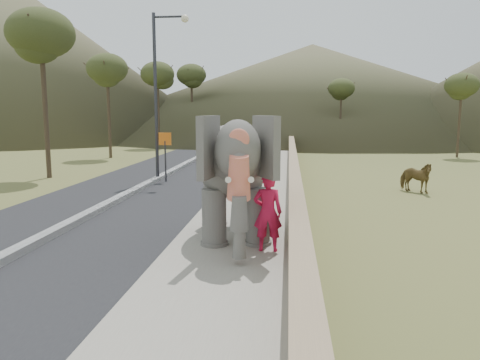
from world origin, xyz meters
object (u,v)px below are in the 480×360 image
object	(u,v)px
elephant_and_man	(235,177)
motorcyclist	(229,152)
lamppost	(162,80)
cow	(415,177)

from	to	relation	value
elephant_and_man	motorcyclist	size ratio (longest dim) A/B	2.43
lamppost	cow	size ratio (longest dim) A/B	5.16
lamppost	elephant_and_man	size ratio (longest dim) A/B	1.74
cow	elephant_and_man	xyz separation A→B (m)	(-6.74, -8.07, 1.05)
cow	motorcyclist	world-z (taller)	motorcyclist
cow	motorcyclist	size ratio (longest dim) A/B	0.82
cow	motorcyclist	xyz separation A→B (m)	(-9.24, 10.16, 0.07)
cow	lamppost	bearing A→B (deg)	123.03
lamppost	cow	world-z (taller)	lamppost
lamppost	cow	distance (m)	12.38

